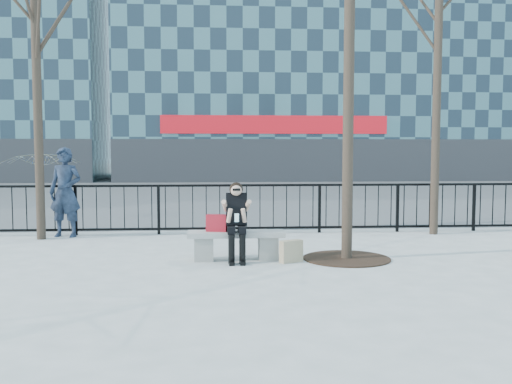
{
  "coord_description": "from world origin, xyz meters",
  "views": [
    {
      "loc": [
        -0.36,
        -9.65,
        1.91
      ],
      "look_at": [
        0.4,
        0.8,
        1.1
      ],
      "focal_mm": 40.0,
      "sensor_mm": 36.0,
      "label": 1
    }
  ],
  "objects": [
    {
      "name": "standing_man",
      "position": [
        -3.56,
        2.8,
        0.97
      ],
      "size": [
        0.78,
        0.59,
        1.93
      ],
      "primitive_type": "imported",
      "rotation": [
        0.0,
        0.0,
        -0.19
      ],
      "color": "black",
      "rests_on": "ground"
    },
    {
      "name": "shopping_bag",
      "position": [
        0.91,
        -0.3,
        0.19
      ],
      "size": [
        0.41,
        0.3,
        0.37
      ],
      "primitive_type": "cube",
      "rotation": [
        0.0,
        0.0,
        0.45
      ],
      "color": "#BEB186",
      "rests_on": "ground"
    },
    {
      "name": "handbag",
      "position": [
        -0.33,
        0.02,
        0.63
      ],
      "size": [
        0.38,
        0.23,
        0.29
      ],
      "primitive_type": "cube",
      "rotation": [
        0.0,
        0.0,
        -0.21
      ],
      "color": "#A51420",
      "rests_on": "bench_main"
    },
    {
      "name": "vendor_umbrella",
      "position": [
        -5.01,
        6.07,
        0.93
      ],
      "size": [
        2.32,
        2.36,
        1.86
      ],
      "primitive_type": "imported",
      "rotation": [
        0.0,
        0.0,
        0.16
      ],
      "color": "yellow",
      "rests_on": "ground"
    },
    {
      "name": "seated_woman",
      "position": [
        0.0,
        -0.16,
        0.67
      ],
      "size": [
        0.5,
        0.64,
        1.34
      ],
      "color": "black",
      "rests_on": "ground"
    },
    {
      "name": "street_surface",
      "position": [
        0.0,
        15.0,
        0.0
      ],
      "size": [
        60.0,
        23.0,
        0.01
      ],
      "primitive_type": "cube",
      "color": "#474747",
      "rests_on": "ground"
    },
    {
      "name": "tree_grate",
      "position": [
        1.9,
        -0.1,
        0.01
      ],
      "size": [
        1.5,
        1.5,
        0.02
      ],
      "primitive_type": "cylinder",
      "color": "black",
      "rests_on": "ground"
    },
    {
      "name": "railing",
      "position": [
        0.0,
        3.0,
        0.55
      ],
      "size": [
        14.0,
        0.06,
        1.1
      ],
      "color": "black",
      "rests_on": "ground"
    },
    {
      "name": "ground",
      "position": [
        0.0,
        0.0,
        0.0
      ],
      "size": [
        120.0,
        120.0,
        0.0
      ],
      "primitive_type": "plane",
      "color": "#9A9A95",
      "rests_on": "ground"
    },
    {
      "name": "tree_left",
      "position": [
        -4.0,
        2.5,
        4.86
      ],
      "size": [
        2.8,
        2.8,
        6.5
      ],
      "color": "black",
      "rests_on": "ground"
    },
    {
      "name": "bench_main",
      "position": [
        0.0,
        0.0,
        0.3
      ],
      "size": [
        1.65,
        0.46,
        0.49
      ],
      "color": "slate",
      "rests_on": "ground"
    }
  ]
}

